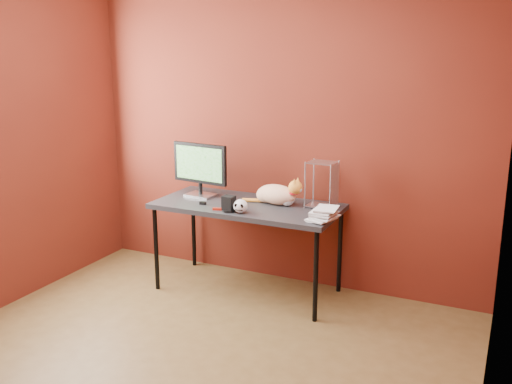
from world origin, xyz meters
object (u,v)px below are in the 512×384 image
at_px(desk, 247,210).
at_px(speaker, 229,204).
at_px(monitor, 200,167).
at_px(skull_mug, 241,206).
at_px(cat, 277,194).
at_px(book_stack, 317,148).

xyz_separation_m(desk, speaker, (-0.03, -0.26, 0.11)).
height_order(monitor, speaker, monitor).
height_order(desk, skull_mug, skull_mug).
bearing_deg(cat, skull_mug, -104.50).
xyz_separation_m(cat, book_stack, (0.41, -0.25, 0.45)).
bearing_deg(cat, desk, -148.42).
bearing_deg(desk, book_stack, -13.69).
relative_size(skull_mug, speaker, 0.92).
bearing_deg(skull_mug, monitor, 140.15).
bearing_deg(book_stack, cat, 148.89).
distance_m(desk, speaker, 0.28).
bearing_deg(monitor, desk, -0.35).
bearing_deg(desk, cat, 23.07).
bearing_deg(skull_mug, cat, 57.66).
bearing_deg(desk, skull_mug, -75.16).
xyz_separation_m(monitor, book_stack, (1.10, -0.21, 0.28)).
height_order(monitor, book_stack, book_stack).
bearing_deg(book_stack, monitor, 169.20).
distance_m(desk, book_stack, 0.87).
distance_m(monitor, cat, 0.71).
height_order(cat, book_stack, book_stack).
bearing_deg(cat, monitor, -168.38).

